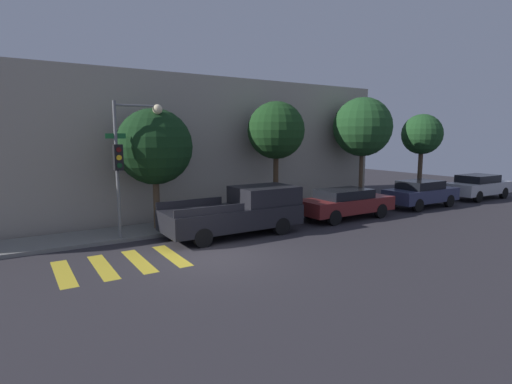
{
  "coord_description": "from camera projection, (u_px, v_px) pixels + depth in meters",
  "views": [
    {
      "loc": [
        -5.3,
        -11.08,
        3.8
      ],
      "look_at": [
        2.95,
        2.1,
        1.6
      ],
      "focal_mm": 28.0,
      "sensor_mm": 36.0,
      "label": 1
    }
  ],
  "objects": [
    {
      "name": "tree_far_end",
      "position": [
        363.0,
        127.0,
        21.43
      ],
      "size": [
        3.15,
        3.15,
        5.84
      ],
      "color": "brown",
      "rests_on": "ground"
    },
    {
      "name": "sedan_near_corner",
      "position": [
        345.0,
        203.0,
        18.38
      ],
      "size": [
        4.68,
        1.82,
        1.37
      ],
      "color": "maroon",
      "rests_on": "ground"
    },
    {
      "name": "tree_near_corner",
      "position": [
        155.0,
        147.0,
        15.55
      ],
      "size": [
        2.97,
        2.97,
        4.86
      ],
      "color": "brown",
      "rests_on": "ground"
    },
    {
      "name": "sidewalk",
      "position": [
        166.0,
        228.0,
        16.2
      ],
      "size": [
        26.0,
        2.16,
        0.14
      ],
      "primitive_type": "cube",
      "color": "slate",
      "rests_on": "ground"
    },
    {
      "name": "tree_behind_truck",
      "position": [
        422.0,
        135.0,
        24.18
      ],
      "size": [
        2.43,
        2.43,
        5.1
      ],
      "color": "brown",
      "rests_on": "ground"
    },
    {
      "name": "traffic_light_pole",
      "position": [
        128.0,
        149.0,
        14.12
      ],
      "size": [
        2.06,
        0.56,
        5.01
      ],
      "color": "slate",
      "rests_on": "ground"
    },
    {
      "name": "sedan_middle",
      "position": [
        421.0,
        193.0,
        21.28
      ],
      "size": [
        4.25,
        1.79,
        1.43
      ],
      "color": "#2D3351",
      "rests_on": "ground"
    },
    {
      "name": "ground_plane",
      "position": [
        212.0,
        257.0,
        12.62
      ],
      "size": [
        60.0,
        60.0,
        0.0
      ],
      "primitive_type": "plane",
      "color": "#2D2B30"
    },
    {
      "name": "building_row",
      "position": [
        133.0,
        147.0,
        19.51
      ],
      "size": [
        26.0,
        6.0,
        6.51
      ],
      "primitive_type": "cube",
      "color": "#A89E8E",
      "rests_on": "ground"
    },
    {
      "name": "crosswalk",
      "position": [
        121.0,
        264.0,
        11.91
      ],
      "size": [
        3.59,
        2.6,
        0.0
      ],
      "color": "gold",
      "rests_on": "ground"
    },
    {
      "name": "pickup_truck",
      "position": [
        241.0,
        211.0,
        15.43
      ],
      "size": [
        5.34,
        2.1,
        1.8
      ],
      "color": "black",
      "rests_on": "ground"
    },
    {
      "name": "sedan_far_end",
      "position": [
        478.0,
        186.0,
        24.17
      ],
      "size": [
        4.55,
        1.82,
        1.46
      ],
      "color": "#B7BABF",
      "rests_on": "ground"
    },
    {
      "name": "tree_midblock",
      "position": [
        276.0,
        131.0,
        18.49
      ],
      "size": [
        2.66,
        2.66,
        5.38
      ],
      "color": "#4C3823",
      "rests_on": "ground"
    }
  ]
}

